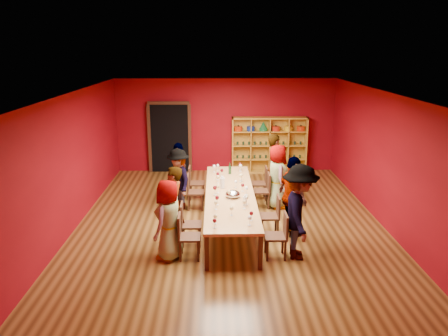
% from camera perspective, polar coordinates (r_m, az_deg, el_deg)
% --- Properties ---
extents(room_shell, '(7.10, 9.10, 3.04)m').
position_cam_1_polar(room_shell, '(9.74, 0.79, 0.91)').
color(room_shell, '#4D3114').
rests_on(room_shell, ground).
extents(tasting_table, '(1.10, 4.50, 0.75)m').
position_cam_1_polar(tasting_table, '(9.97, 0.78, -3.55)').
color(tasting_table, tan).
rests_on(tasting_table, ground).
extents(doorway, '(1.40, 0.17, 2.30)m').
position_cam_1_polar(doorway, '(14.22, -7.08, 3.95)').
color(doorway, black).
rests_on(doorway, ground).
extents(shelving_unit, '(2.40, 0.40, 1.80)m').
position_cam_1_polar(shelving_unit, '(14.16, 5.89, 3.36)').
color(shelving_unit, gold).
rests_on(shelving_unit, ground).
extents(chair_person_left_0, '(0.42, 0.42, 0.89)m').
position_cam_1_polar(chair_person_left_0, '(8.51, -5.07, -8.59)').
color(chair_person_left_0, black).
rests_on(chair_person_left_0, ground).
extents(person_left_0, '(0.69, 0.87, 1.58)m').
position_cam_1_polar(person_left_0, '(8.42, -7.25, -6.75)').
color(person_left_0, silver).
rests_on(person_left_0, ground).
extents(chair_person_left_1, '(0.42, 0.42, 0.89)m').
position_cam_1_polar(chair_person_left_1, '(9.06, -4.82, -7.03)').
color(chair_person_left_1, black).
rests_on(chair_person_left_1, ground).
extents(person_left_1, '(0.58, 0.70, 1.67)m').
position_cam_1_polar(person_left_1, '(8.95, -6.63, -5.01)').
color(person_left_1, '#5C83BE').
rests_on(person_left_1, ground).
extents(chair_person_left_3, '(0.42, 0.42, 0.89)m').
position_cam_1_polar(chair_person_left_3, '(10.99, -4.15, -2.87)').
color(chair_person_left_3, black).
rests_on(chair_person_left_3, ground).
extents(person_left_3, '(0.78, 1.08, 1.55)m').
position_cam_1_polar(person_left_3, '(10.92, -5.95, -1.48)').
color(person_left_3, pink).
rests_on(person_left_3, ground).
extents(chair_person_left_4, '(0.42, 0.42, 0.89)m').
position_cam_1_polar(chair_person_left_4, '(11.70, -3.96, -1.71)').
color(chair_person_left_4, black).
rests_on(chair_person_left_4, ground).
extents(person_left_4, '(0.60, 0.97, 1.55)m').
position_cam_1_polar(person_left_4, '(11.64, -5.87, -0.41)').
color(person_left_4, pink).
rests_on(person_left_4, ground).
extents(chair_person_right_0, '(0.42, 0.42, 0.89)m').
position_cam_1_polar(chair_person_right_0, '(8.57, 7.29, -8.46)').
color(chair_person_right_0, black).
rests_on(chair_person_right_0, ground).
extents(person_right_0, '(0.62, 1.25, 1.86)m').
position_cam_1_polar(person_right_0, '(8.47, 9.84, -5.69)').
color(person_right_0, pink).
rests_on(person_right_0, ground).
extents(chair_person_right_1, '(0.42, 0.42, 0.89)m').
position_cam_1_polar(chair_person_right_1, '(9.51, 6.42, -5.94)').
color(chair_person_right_1, black).
rests_on(chair_person_right_1, ground).
extents(person_right_1, '(0.80, 1.13, 1.76)m').
position_cam_1_polar(person_right_1, '(9.44, 8.94, -3.72)').
color(person_right_1, '#5784B3').
rests_on(person_right_1, ground).
extents(chair_person_right_3, '(0.42, 0.42, 0.89)m').
position_cam_1_polar(chair_person_right_3, '(11.10, 5.30, -2.70)').
color(chair_person_right_3, black).
rests_on(chair_person_right_3, ground).
extents(person_right_3, '(0.52, 0.84, 1.63)m').
position_cam_1_polar(person_right_3, '(11.05, 6.99, -1.11)').
color(person_right_3, '#515055').
rests_on(person_right_3, ground).
extents(chair_person_right_4, '(0.42, 0.42, 0.89)m').
position_cam_1_polar(chair_person_right_4, '(11.69, 4.97, -1.74)').
color(chair_person_right_4, black).
rests_on(chair_person_right_4, ground).
extents(person_right_4, '(0.56, 0.71, 1.78)m').
position_cam_1_polar(person_right_4, '(11.62, 6.57, 0.14)').
color(person_right_4, '#517AA8').
rests_on(person_right_4, ground).
extents(wine_glass_0, '(0.08, 0.08, 0.20)m').
position_cam_1_polar(wine_glass_0, '(10.61, -0.79, -1.25)').
color(wine_glass_0, white).
rests_on(wine_glass_0, tasting_table).
extents(wine_glass_1, '(0.08, 0.08, 0.19)m').
position_cam_1_polar(wine_glass_1, '(10.02, 2.44, -2.31)').
color(wine_glass_1, white).
rests_on(wine_glass_1, tasting_table).
extents(wine_glass_2, '(0.08, 0.08, 0.21)m').
position_cam_1_polar(wine_glass_2, '(9.52, 0.68, -3.21)').
color(wine_glass_2, white).
rests_on(wine_glass_2, tasting_table).
extents(wine_glass_3, '(0.08, 0.08, 0.21)m').
position_cam_1_polar(wine_glass_3, '(9.79, 2.95, -2.70)').
color(wine_glass_3, white).
rests_on(wine_glass_3, tasting_table).
extents(wine_glass_4, '(0.08, 0.08, 0.19)m').
position_cam_1_polar(wine_glass_4, '(10.80, 2.31, -1.00)').
color(wine_glass_4, white).
rests_on(wine_glass_4, tasting_table).
extents(wine_glass_5, '(0.07, 0.07, 0.18)m').
position_cam_1_polar(wine_glass_5, '(10.29, 1.55, -1.87)').
color(wine_glass_5, white).
rests_on(wine_glass_5, tasting_table).
extents(wine_glass_6, '(0.08, 0.08, 0.19)m').
position_cam_1_polar(wine_glass_6, '(8.05, -1.23, -6.94)').
color(wine_glass_6, white).
rests_on(wine_glass_6, tasting_table).
extents(wine_glass_7, '(0.09, 0.09, 0.22)m').
position_cam_1_polar(wine_glass_7, '(9.77, -1.20, -2.66)').
color(wine_glass_7, white).
rests_on(wine_glass_7, tasting_table).
extents(wine_glass_8, '(0.08, 0.08, 0.21)m').
position_cam_1_polar(wine_glass_8, '(10.86, -0.81, -0.82)').
color(wine_glass_8, white).
rests_on(wine_glass_8, tasting_table).
extents(wine_glass_9, '(0.07, 0.07, 0.18)m').
position_cam_1_polar(wine_glass_9, '(11.70, -0.82, 0.28)').
color(wine_glass_9, white).
rests_on(wine_glass_9, tasting_table).
extents(wine_glass_10, '(0.08, 0.08, 0.20)m').
position_cam_1_polar(wine_glass_10, '(8.16, 3.36, -6.57)').
color(wine_glass_10, white).
rests_on(wine_glass_10, tasting_table).
extents(wine_glass_11, '(0.08, 0.08, 0.20)m').
position_cam_1_polar(wine_glass_11, '(8.23, -1.13, -6.38)').
color(wine_glass_11, white).
rests_on(wine_glass_11, tasting_table).
extents(wine_glass_12, '(0.08, 0.08, 0.21)m').
position_cam_1_polar(wine_glass_12, '(9.17, -0.91, -3.96)').
color(wine_glass_12, white).
rests_on(wine_glass_12, tasting_table).
extents(wine_glass_13, '(0.08, 0.08, 0.20)m').
position_cam_1_polar(wine_glass_13, '(10.73, 2.16, -1.08)').
color(wine_glass_13, white).
rests_on(wine_glass_13, tasting_table).
extents(wine_glass_14, '(0.08, 0.08, 0.20)m').
position_cam_1_polar(wine_glass_14, '(9.21, 2.99, -3.91)').
color(wine_glass_14, white).
rests_on(wine_glass_14, tasting_table).
extents(wine_glass_15, '(0.08, 0.08, 0.20)m').
position_cam_1_polar(wine_glass_15, '(11.16, -0.29, -0.37)').
color(wine_glass_15, white).
rests_on(wine_glass_15, tasting_table).
extents(wine_glass_16, '(0.08, 0.08, 0.19)m').
position_cam_1_polar(wine_glass_16, '(8.39, 3.59, -5.99)').
color(wine_glass_16, white).
rests_on(wine_glass_16, tasting_table).
extents(wine_glass_17, '(0.09, 0.09, 0.21)m').
position_cam_1_polar(wine_glass_17, '(11.72, 2.12, 0.43)').
color(wine_glass_17, white).
rests_on(wine_glass_17, tasting_table).
extents(wine_glass_18, '(0.08, 0.08, 0.20)m').
position_cam_1_polar(wine_glass_18, '(11.53, -1.30, 0.16)').
color(wine_glass_18, white).
rests_on(wine_glass_18, tasting_table).
extents(wine_glass_19, '(0.08, 0.08, 0.20)m').
position_cam_1_polar(wine_glass_19, '(8.62, 0.98, -5.34)').
color(wine_glass_19, white).
rests_on(wine_glass_19, tasting_table).
extents(wine_glass_20, '(0.08, 0.08, 0.19)m').
position_cam_1_polar(wine_glass_20, '(8.92, -1.06, -4.60)').
color(wine_glass_20, white).
rests_on(wine_glass_20, tasting_table).
extents(wine_glass_21, '(0.08, 0.08, 0.20)m').
position_cam_1_polar(wine_glass_21, '(8.98, 2.67, -4.49)').
color(wine_glass_21, white).
rests_on(wine_glass_21, tasting_table).
extents(wine_glass_22, '(0.08, 0.08, 0.21)m').
position_cam_1_polar(wine_glass_22, '(9.89, -0.81, -2.47)').
color(wine_glass_22, white).
rests_on(wine_glass_22, tasting_table).
extents(wine_glass_23, '(0.08, 0.08, 0.21)m').
position_cam_1_polar(wine_glass_23, '(11.60, 2.17, 0.25)').
color(wine_glass_23, white).
rests_on(wine_glass_23, tasting_table).
extents(spittoon_bowl, '(0.33, 0.33, 0.18)m').
position_cam_1_polar(spittoon_bowl, '(9.64, 1.16, -3.44)').
color(spittoon_bowl, '#AEB0B5').
rests_on(spittoon_bowl, tasting_table).
extents(carafe_a, '(0.13, 0.13, 0.29)m').
position_cam_1_polar(carafe_a, '(10.26, -0.20, -1.93)').
color(carafe_a, white).
rests_on(carafe_a, tasting_table).
extents(carafe_b, '(0.10, 0.10, 0.23)m').
position_cam_1_polar(carafe_b, '(9.16, 2.74, -4.31)').
color(carafe_b, white).
rests_on(carafe_b, tasting_table).
extents(wine_bottle, '(0.08, 0.08, 0.30)m').
position_cam_1_polar(wine_bottle, '(11.39, 0.77, -0.22)').
color(wine_bottle, '#143719').
rests_on(wine_bottle, tasting_table).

